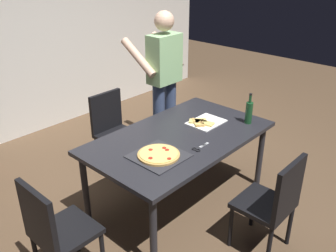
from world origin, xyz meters
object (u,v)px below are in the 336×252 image
at_px(pepperoni_pizza_on_tray, 159,155).
at_px(wine_bottle, 249,112).
at_px(chair_far_side, 113,127).
at_px(kitchen_scissors, 199,148).
at_px(chair_near_camera, 274,200).
at_px(dining_table, 180,142).
at_px(chair_left_end, 54,229).
at_px(person_serving_pizza, 163,78).

height_order(pepperoni_pizza_on_tray, wine_bottle, wine_bottle).
bearing_deg(wine_bottle, pepperoni_pizza_on_tray, 169.89).
xyz_separation_m(chair_far_side, kitchen_scissors, (-0.08, -1.29, 0.24)).
xyz_separation_m(chair_near_camera, chair_far_side, (0.00, 2.01, 0.00)).
distance_m(dining_table, chair_left_end, 1.38).
xyz_separation_m(dining_table, wine_bottle, (0.68, -0.32, 0.19)).
xyz_separation_m(chair_near_camera, person_serving_pizza, (0.61, 1.79, 0.49)).
xyz_separation_m(chair_left_end, wine_bottle, (2.05, -0.32, 0.36)).
relative_size(pepperoni_pizza_on_tray, wine_bottle, 1.32).
relative_size(dining_table, person_serving_pizza, 1.01).
xyz_separation_m(chair_near_camera, chair_left_end, (-1.37, 1.00, 0.00)).
bearing_deg(wine_bottle, chair_left_end, 171.04).
relative_size(dining_table, chair_far_side, 1.97).
distance_m(chair_near_camera, wine_bottle, 1.02).
xyz_separation_m(person_serving_pizza, wine_bottle, (0.07, -1.11, -0.13)).
distance_m(chair_far_side, kitchen_scissors, 1.32).
xyz_separation_m(chair_left_end, pepperoni_pizza_on_tray, (0.95, -0.13, 0.25)).
bearing_deg(wine_bottle, dining_table, 154.53).
relative_size(pepperoni_pizza_on_tray, kitchen_scissors, 2.17).
relative_size(person_serving_pizza, pepperoni_pizza_on_tray, 4.18).
height_order(chair_left_end, kitchen_scissors, chair_left_end).
height_order(pepperoni_pizza_on_tray, kitchen_scissors, pepperoni_pizza_on_tray).
bearing_deg(person_serving_pizza, wine_bottle, -86.59).
relative_size(person_serving_pizza, wine_bottle, 5.54).
height_order(dining_table, chair_left_end, chair_left_end).
bearing_deg(pepperoni_pizza_on_tray, chair_left_end, 172.39).
bearing_deg(chair_far_side, chair_near_camera, -90.00).
relative_size(dining_table, chair_left_end, 1.97).
distance_m(chair_near_camera, chair_far_side, 2.01).
distance_m(chair_near_camera, kitchen_scissors, 0.76).
bearing_deg(chair_left_end, pepperoni_pizza_on_tray, -7.61).
height_order(chair_far_side, pepperoni_pizza_on_tray, chair_far_side).
bearing_deg(dining_table, chair_near_camera, -90.00).
bearing_deg(chair_far_side, pepperoni_pizza_on_tray, -110.27).
height_order(chair_far_side, person_serving_pizza, person_serving_pizza).
distance_m(wine_bottle, kitchen_scissors, 0.76).
relative_size(dining_table, pepperoni_pizza_on_tray, 4.23).
bearing_deg(dining_table, person_serving_pizza, 52.03).
distance_m(dining_table, wine_bottle, 0.77).
relative_size(person_serving_pizza, kitchen_scissors, 9.08).
relative_size(dining_table, kitchen_scissors, 9.18).
bearing_deg(wine_bottle, kitchen_scissors, 177.51).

